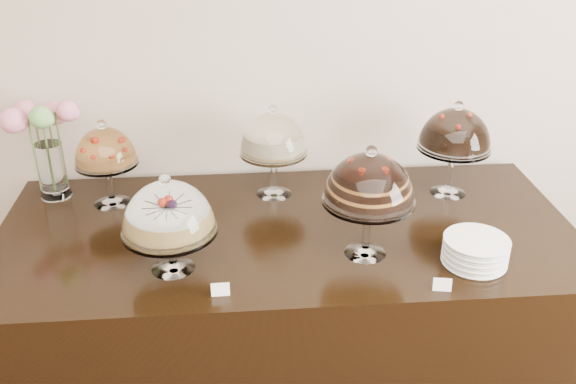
{
  "coord_description": "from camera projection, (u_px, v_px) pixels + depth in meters",
  "views": [
    {
      "loc": [
        -0.28,
        0.34,
        2.15
      ],
      "look_at": [
        -0.11,
        2.4,
        1.08
      ],
      "focal_mm": 40.0,
      "sensor_mm": 36.0,
      "label": 1
    }
  ],
  "objects": [
    {
      "name": "wall_back",
      "position": [
        302.0,
        36.0,
        2.67
      ],
      "size": [
        5.0,
        0.04,
        3.0
      ],
      "primitive_type": "cube",
      "color": "#C4B29D",
      "rests_on": "ground"
    },
    {
      "name": "display_counter",
      "position": [
        287.0,
        321.0,
        2.66
      ],
      "size": [
        2.2,
        1.0,
        0.9
      ],
      "primitive_type": "cube",
      "color": "black",
      "rests_on": "ground"
    },
    {
      "name": "cake_stand_sugar_sponge",
      "position": [
        168.0,
        213.0,
        2.11
      ],
      "size": [
        0.32,
        0.32,
        0.36
      ],
      "color": "white",
      "rests_on": "display_counter"
    },
    {
      "name": "cake_stand_choco_layer",
      "position": [
        369.0,
        183.0,
        2.17
      ],
      "size": [
        0.32,
        0.32,
        0.42
      ],
      "color": "white",
      "rests_on": "display_counter"
    },
    {
      "name": "cake_stand_cheesecake",
      "position": [
        273.0,
        138.0,
        2.59
      ],
      "size": [
        0.28,
        0.28,
        0.39
      ],
      "color": "white",
      "rests_on": "display_counter"
    },
    {
      "name": "cake_stand_dark_choco",
      "position": [
        455.0,
        133.0,
        2.59
      ],
      "size": [
        0.3,
        0.3,
        0.41
      ],
      "color": "white",
      "rests_on": "display_counter"
    },
    {
      "name": "cake_stand_fruit_tart",
      "position": [
        105.0,
        151.0,
        2.53
      ],
      "size": [
        0.25,
        0.25,
        0.36
      ],
      "color": "white",
      "rests_on": "display_counter"
    },
    {
      "name": "flower_vase",
      "position": [
        44.0,
        138.0,
        2.58
      ],
      "size": [
        0.29,
        0.24,
        0.42
      ],
      "color": "white",
      "rests_on": "display_counter"
    },
    {
      "name": "plate_stack",
      "position": [
        475.0,
        251.0,
        2.22
      ],
      "size": [
        0.22,
        0.22,
        0.09
      ],
      "color": "white",
      "rests_on": "display_counter"
    },
    {
      "name": "price_card_left",
      "position": [
        220.0,
        290.0,
        2.06
      ],
      "size": [
        0.06,
        0.02,
        0.04
      ],
      "primitive_type": "cube",
      "rotation": [
        -0.21,
        0.0,
        0.02
      ],
      "color": "white",
      "rests_on": "display_counter"
    },
    {
      "name": "price_card_right",
      "position": [
        442.0,
        285.0,
        2.08
      ],
      "size": [
        0.06,
        0.03,
        0.04
      ],
      "primitive_type": "cube",
      "rotation": [
        -0.21,
        0.0,
        -0.19
      ],
      "color": "white",
      "rests_on": "display_counter"
    }
  ]
}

